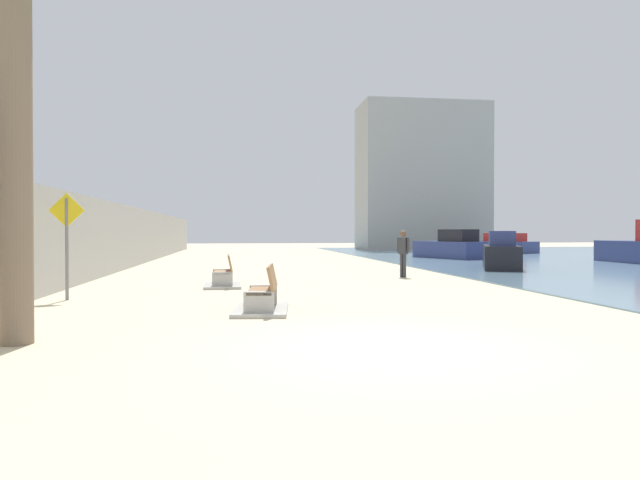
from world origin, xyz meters
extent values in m
plane|color=beige|center=(0.00, 18.00, 0.00)|extent=(120.00, 120.00, 0.00)
cube|color=#ADAAA3|center=(-7.50, 18.00, 1.44)|extent=(0.80, 64.00, 2.88)
cylinder|color=#7A6651|center=(-5.43, 1.10, 3.12)|extent=(0.47, 0.47, 6.24)
cube|color=#ADAAA3|center=(-1.74, 3.44, 0.25)|extent=(0.62, 0.26, 0.50)
cube|color=#ADAAA3|center=(-1.59, 4.84, 0.25)|extent=(0.62, 0.26, 0.50)
cube|color=#997047|center=(-1.66, 4.14, 0.45)|extent=(0.67, 1.64, 0.06)
cube|color=#997047|center=(-1.44, 4.12, 0.73)|extent=(0.33, 1.61, 0.50)
cube|color=#ADAAA3|center=(-1.66, 4.14, 0.04)|extent=(1.32, 2.21, 0.08)
cube|color=#ADAAA3|center=(-2.61, 9.24, 0.25)|extent=(0.60, 0.21, 0.50)
cube|color=#ADAAA3|center=(-2.64, 10.64, 0.25)|extent=(0.60, 0.21, 0.50)
cube|color=#997047|center=(-2.62, 9.94, 0.45)|extent=(0.53, 1.61, 0.06)
cube|color=#997047|center=(-2.39, 9.95, 0.73)|extent=(0.20, 1.60, 0.50)
cube|color=#ADAAA3|center=(-2.62, 9.94, 0.04)|extent=(1.15, 2.12, 0.08)
cylinder|color=#333338|center=(3.95, 12.62, 0.43)|extent=(0.12, 0.12, 0.86)
cylinder|color=#333338|center=(3.87, 12.71, 0.43)|extent=(0.12, 0.12, 0.86)
cube|color=#333338|center=(3.91, 12.67, 1.17)|extent=(0.34, 0.36, 0.61)
sphere|color=brown|center=(3.91, 12.67, 1.62)|extent=(0.23, 0.23, 0.23)
cylinder|color=#333338|center=(4.05, 12.50, 1.20)|extent=(0.09, 0.09, 0.55)
cylinder|color=#333338|center=(3.77, 12.83, 1.20)|extent=(0.09, 0.09, 0.55)
cube|color=navy|center=(18.25, 35.92, 0.49)|extent=(5.33, 6.88, 0.90)
cube|color=red|center=(18.74, 35.06, 1.27)|extent=(2.88, 3.33, 0.65)
cube|color=black|center=(9.72, 16.85, 0.56)|extent=(3.41, 5.39, 1.03)
cube|color=navy|center=(9.42, 16.13, 1.40)|extent=(1.86, 2.52, 0.65)
cube|color=navy|center=(10.98, 26.57, 0.57)|extent=(3.50, 5.49, 1.06)
cube|color=black|center=(11.23, 25.85, 1.47)|extent=(2.01, 2.58, 0.75)
cylinder|color=slate|center=(-6.32, 6.88, 1.26)|extent=(0.08, 0.08, 2.51)
cube|color=yellow|center=(-6.32, 6.88, 2.21)|extent=(0.85, 0.03, 0.85)
cube|color=#9E9E99|center=(15.48, 46.00, 6.96)|extent=(12.00, 6.00, 13.92)
camera|label=1|loc=(-2.16, -8.10, 1.68)|focal=32.54mm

